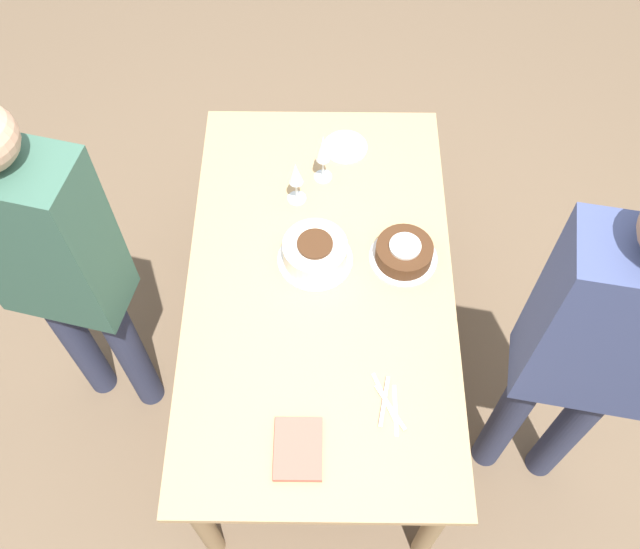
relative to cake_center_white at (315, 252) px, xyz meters
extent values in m
plane|color=brown|center=(-0.09, -0.02, -0.80)|extent=(12.00, 12.00, 0.00)
cube|color=tan|center=(-0.09, -0.02, -0.06)|extent=(1.63, 0.94, 0.03)
cylinder|color=#8E724D|center=(-0.84, -0.41, -0.44)|extent=(0.07, 0.07, 0.73)
cylinder|color=#8E724D|center=(0.65, -0.41, -0.44)|extent=(0.07, 0.07, 0.73)
cylinder|color=#8E724D|center=(-0.84, 0.37, -0.44)|extent=(0.07, 0.07, 0.73)
cylinder|color=#8E724D|center=(0.65, 0.37, -0.44)|extent=(0.07, 0.07, 0.73)
cylinder|color=white|center=(0.00, 0.00, -0.04)|extent=(0.27, 0.27, 0.01)
cylinder|color=silver|center=(0.00, 0.00, 0.00)|extent=(0.23, 0.23, 0.09)
cylinder|color=#422614|center=(0.00, 0.00, 0.05)|extent=(0.13, 0.13, 0.01)
cylinder|color=white|center=(0.01, -0.32, -0.04)|extent=(0.24, 0.24, 0.01)
cylinder|color=#422614|center=(0.01, -0.32, -0.01)|extent=(0.20, 0.20, 0.06)
cylinder|color=silver|center=(0.01, -0.32, 0.03)|extent=(0.11, 0.11, 0.01)
cylinder|color=silver|center=(0.27, 0.07, -0.04)|extent=(0.07, 0.07, 0.00)
cylinder|color=silver|center=(0.27, 0.07, 0.01)|extent=(0.01, 0.01, 0.10)
cone|color=silver|center=(0.27, 0.07, 0.10)|extent=(0.05, 0.05, 0.10)
cylinder|color=silver|center=(0.38, -0.02, -0.04)|extent=(0.07, 0.07, 0.00)
cylinder|color=silver|center=(0.38, -0.02, 0.01)|extent=(0.01, 0.01, 0.10)
cone|color=silver|center=(0.38, -0.02, 0.12)|extent=(0.05, 0.05, 0.12)
cylinder|color=white|center=(0.53, -0.11, -0.04)|extent=(0.17, 0.17, 0.01)
cube|color=silver|center=(-0.57, -0.26, -0.05)|extent=(0.17, 0.01, 0.00)
cube|color=silver|center=(-0.52, -0.23, -0.04)|extent=(0.16, 0.08, 0.00)
cube|color=silver|center=(-0.56, -0.24, -0.04)|extent=(0.15, 0.10, 0.00)
cube|color=silver|center=(-0.54, -0.23, -0.04)|extent=(0.17, 0.04, 0.00)
cube|color=#B75B4C|center=(-0.70, 0.04, -0.04)|extent=(0.20, 0.15, 0.02)
cylinder|color=#2D334C|center=(-0.50, -0.92, -0.38)|extent=(0.11, 0.11, 0.84)
cylinder|color=#2D334C|center=(-0.46, -0.70, -0.38)|extent=(0.11, 0.11, 0.84)
cube|color=#38426B|center=(-0.48, -0.81, 0.39)|extent=(0.29, 0.43, 0.70)
cylinder|color=#2D334C|center=(-0.16, 0.92, -0.40)|extent=(0.11, 0.11, 0.81)
cylinder|color=#2D334C|center=(-0.21, 0.71, -0.40)|extent=(0.11, 0.11, 0.81)
cube|color=#335647|center=(-0.18, 0.82, 0.35)|extent=(0.31, 0.44, 0.68)
camera|label=1|loc=(-1.38, -0.03, 2.09)|focal=40.00mm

